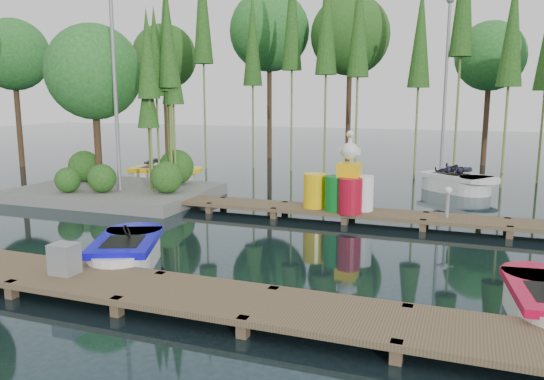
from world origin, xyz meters
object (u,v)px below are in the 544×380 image
(boat_blue, at_px, (127,252))
(yellow_barrel, at_px, (315,191))
(boat_yellow_far, at_px, (163,175))
(utility_cabinet, at_px, (64,259))
(drum_cluster, at_px, (350,188))
(island, at_px, (111,103))

(boat_blue, distance_m, yellow_barrel, 5.95)
(boat_yellow_far, relative_size, yellow_barrel, 3.29)
(utility_cabinet, bearing_deg, drum_cluster, 62.22)
(island, relative_size, yellow_barrel, 7.01)
(utility_cabinet, relative_size, drum_cluster, 0.25)
(drum_cluster, bearing_deg, boat_blue, -123.42)
(boat_yellow_far, relative_size, utility_cabinet, 5.80)
(island, bearing_deg, drum_cluster, -6.48)
(boat_blue, height_order, drum_cluster, drum_cluster)
(drum_cluster, bearing_deg, island, 173.52)
(utility_cabinet, distance_m, yellow_barrel, 7.47)
(boat_yellow_far, relative_size, drum_cluster, 1.44)
(boat_blue, bearing_deg, island, 105.64)
(island, bearing_deg, utility_cabinet, -58.62)
(boat_yellow_far, bearing_deg, island, -79.00)
(utility_cabinet, bearing_deg, boat_blue, 84.81)
(island, xyz_separation_m, boat_blue, (4.90, -6.19, -2.93))
(boat_yellow_far, height_order, utility_cabinet, boat_yellow_far)
(island, height_order, utility_cabinet, island)
(boat_blue, distance_m, drum_cluster, 6.32)
(boat_blue, relative_size, utility_cabinet, 5.29)
(island, xyz_separation_m, drum_cluster, (8.36, -0.95, -2.24))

